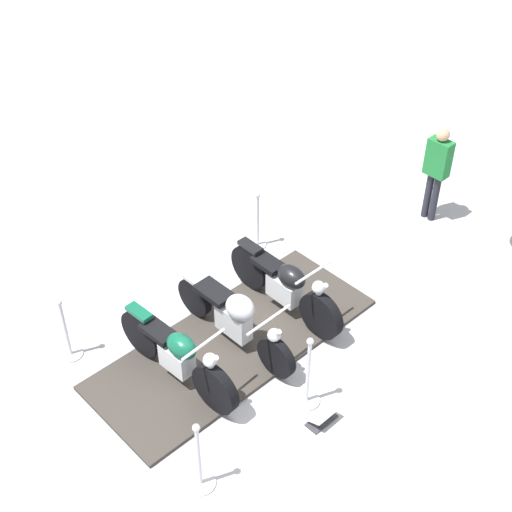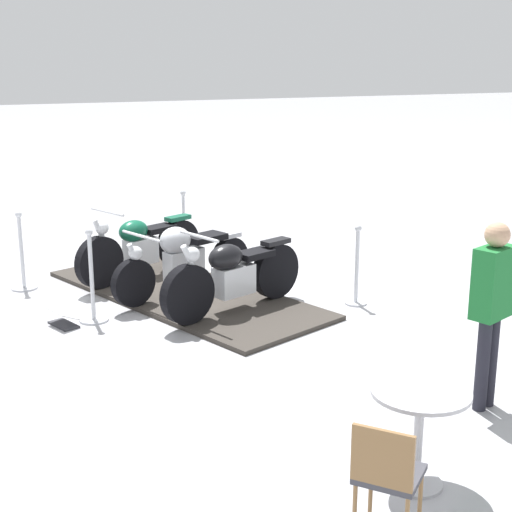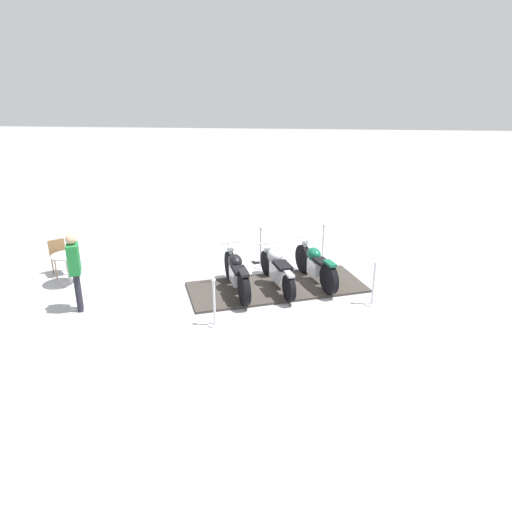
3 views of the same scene
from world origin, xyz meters
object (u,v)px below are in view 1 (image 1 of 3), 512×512
Objects in this scene: motorcycle_forest at (178,355)px; stanchion_left_rear at (258,227)px; stanchion_left_front at (67,338)px; bystander_person at (437,166)px; stanchion_right_front at (199,467)px; motorcycle_black at (285,285)px; stanchion_right_mid at (307,383)px; motorcycle_chrome at (235,318)px; info_placard at (322,418)px.

stanchion_left_rear is (-2.30, 2.05, -0.13)m from motorcycle_forest.
stanchion_left_rear is at bearing 111.09° from stanchion_left_front.
stanchion_right_front is at bearing 11.68° from bystander_person.
bystander_person is at bearing 82.68° from stanchion_left_rear.
motorcycle_black reaches higher than stanchion_left_rear.
motorcycle_forest is 1.59m from stanchion_right_front.
bystander_person is at bearing 89.76° from motorcycle_black.
stanchion_left_front is 3.29m from stanchion_right_mid.
stanchion_left_rear is at bearing 113.53° from motorcycle_forest.
bystander_person reaches higher than stanchion_left_rear.
motorcycle_forest is 0.98m from motorcycle_chrome.
stanchion_right_front is at bearing -53.65° from motorcycle_chrome.
stanchion_left_front is 0.90× the size of stanchion_right_mid.
stanchion_left_front is (-2.59, -1.00, -0.00)m from stanchion_right_front.
stanchion_right_front reaches higher than motorcycle_chrome.
stanchion_right_mid is (-0.64, 1.65, 0.02)m from stanchion_right_front.
stanchion_left_front is at bearing -68.91° from stanchion_left_rear.
stanchion_right_front is 1.04× the size of stanchion_left_rear.
info_placard is (3.59, -0.61, -0.31)m from stanchion_left_rear.
stanchion_right_mid is 2.51× the size of info_placard.
info_placard is (1.99, -0.38, -0.44)m from motorcycle_black.
stanchion_right_front is 0.95× the size of stanchion_right_mid.
stanchion_right_front is at bearing -68.91° from stanchion_right_mid.
motorcycle_chrome is at bearing 72.27° from stanchion_left_front.
bystander_person is (0.39, 3.01, 0.66)m from stanchion_left_rear.
stanchion_right_front reaches higher than info_placard.
stanchion_right_mid is at bearing -35.26° from motorcycle_black.
stanchion_left_rear is at bearing 127.67° from motorcycle_chrome.
motorcycle_black is 4.51× the size of info_placard.
info_placard is (1.63, 0.53, -0.46)m from motorcycle_chrome.
stanchion_right_front is at bearing -33.59° from motorcycle_forest.
motorcycle_forest is 5.44m from bystander_person.
stanchion_right_front is 1.05× the size of stanchion_left_front.
motorcycle_chrome is (-0.34, 0.92, 0.02)m from motorcycle_forest.
motorcycle_black is 3.07m from stanchion_right_front.
bystander_person is at bearing 97.99° from stanchion_left_front.
stanchion_left_front is at bearing -129.99° from motorcycle_chrome.
motorcycle_chrome is 2.06× the size of stanchion_left_front.
stanchion_right_mid is (1.96, 2.65, 0.03)m from stanchion_left_front.
motorcycle_chrome is at bearing -89.08° from motorcycle_black.
stanchion_right_mid is 0.46m from info_placard.
stanchion_right_front is 6.38m from bystander_person.
stanchion_right_front is at bearing -63.21° from motorcycle_black.
stanchion_right_mid is at bearing 53.53° from stanchion_left_front.
bystander_person reaches higher than stanchion_right_front.
stanchion_left_rear is at bearing -28.87° from bystander_person.
bystander_person is at bearing -159.55° from info_placard.
stanchion_right_mid is at bearing 31.82° from motorcycle_forest.
info_placard is (1.29, 1.44, -0.44)m from motorcycle_forest.
motorcycle_forest is 1.62m from stanchion_left_front.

